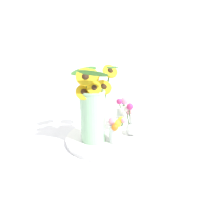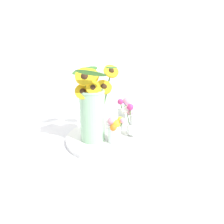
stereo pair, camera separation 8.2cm
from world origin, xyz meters
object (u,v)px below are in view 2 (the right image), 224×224
object	(u,v)px
serving_tray	(112,138)
vase_bulb_right	(132,123)
mason_jar_sunflowers	(93,109)
vase_small_center	(115,129)
vase_small_back	(124,115)

from	to	relation	value
serving_tray	vase_bulb_right	bearing A→B (deg)	0.12
mason_jar_sunflowers	vase_small_center	bearing A→B (deg)	-24.90
vase_small_center	vase_small_back	world-z (taller)	vase_small_back
serving_tray	mason_jar_sunflowers	distance (m)	0.19
serving_tray	mason_jar_sunflowers	xyz separation A→B (m)	(-0.10, -0.02, 0.17)
vase_small_back	vase_bulb_right	bearing A→B (deg)	-77.90
serving_tray	vase_bulb_right	distance (m)	0.13
serving_tray	vase_small_back	world-z (taller)	vase_small_back
serving_tray	vase_small_center	size ratio (longest dim) A/B	3.70
serving_tray	vase_small_back	xyz separation A→B (m)	(0.08, 0.10, 0.09)
vase_small_center	vase_bulb_right	size ratio (longest dim) A/B	0.73
mason_jar_sunflowers	vase_small_back	distance (m)	0.23
vase_bulb_right	vase_small_back	bearing A→B (deg)	102.10
vase_bulb_right	serving_tray	bearing A→B (deg)	-179.88
mason_jar_sunflowers	vase_bulb_right	size ratio (longest dim) A/B	2.15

